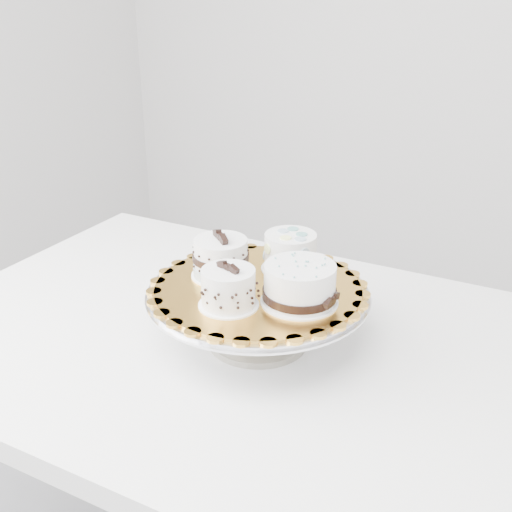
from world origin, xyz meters
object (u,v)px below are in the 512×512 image
Objects in this scene: cake_stand at (258,306)px; cake_dots at (290,252)px; cake_banded at (221,259)px; cake_ribbon at (300,285)px; cake_board at (258,288)px; table at (247,370)px; cake_swirl at (228,289)px.

cake_stand is 3.28× the size of cake_dots.
cake_banded is 1.11× the size of cake_dots.
cake_dots and cake_ribbon have the same top height.
cake_stand is at bearing 34.62° from cake_banded.
cake_stand is 0.04m from cake_board.
cake_board is at bearing -10.90° from table.
cake_swirl is at bearing -80.46° from table.
cake_stand is 2.95× the size of cake_banded.
table is 0.23m from cake_swirl.
cake_banded is (-0.05, -0.00, 0.22)m from table.
cake_ribbon is (0.12, -0.01, 0.22)m from table.
cake_dots is at bearing 80.24° from cake_banded.
cake_board is 2.71× the size of cake_banded.
cake_swirl is 0.12m from cake_banded.
cake_banded is 0.97× the size of cake_ribbon.
table is 11.09× the size of cake_dots.
cake_board is 2.64× the size of cake_ribbon.
cake_stand is 1.09× the size of cake_board.
cake_swirl reaches higher than table.
cake_board is (0.03, -0.00, 0.18)m from table.
cake_stand is at bearing 101.02° from cake_swirl.
cake_stand is (0.03, -0.00, 0.15)m from table.
cake_board is (-0.00, 0.00, 0.04)m from cake_stand.
cake_dots reaches higher than table.
cake_dots is (0.09, 0.09, 0.00)m from cake_banded.
table is 3.67× the size of cake_board.
cake_dots is (0.01, 0.09, 0.07)m from cake_stand.
cake_banded is at bearing 144.82° from cake_swirl.
cake_swirl is 0.12m from cake_ribbon.
cake_board is at bearing 170.14° from cake_ribbon.
cake_board is 3.45× the size of cake_swirl.
cake_swirl is at bearing -90.99° from cake_stand.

